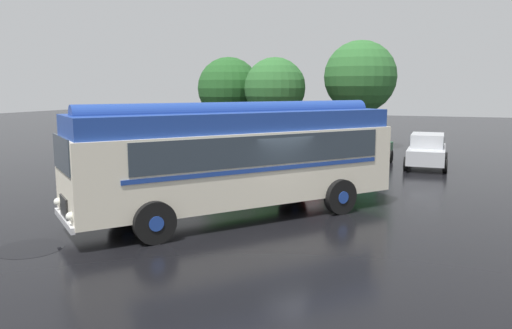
{
  "coord_description": "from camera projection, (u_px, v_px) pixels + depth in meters",
  "views": [
    {
      "loc": [
        4.81,
        -14.06,
        3.89
      ],
      "look_at": [
        -0.92,
        1.14,
        1.4
      ],
      "focal_mm": 35.0,
      "sensor_mm": 36.0,
      "label": 1
    }
  ],
  "objects": [
    {
      "name": "tree_centre",
      "position": [
        359.0,
        76.0,
        31.97
      ],
      "size": [
        4.63,
        4.63,
        6.93
      ],
      "color": "#4C3823",
      "rests_on": "ground"
    },
    {
      "name": "ground_plane",
      "position": [
        271.0,
        217.0,
        15.27
      ],
      "size": [
        120.0,
        120.0,
        0.0
      ],
      "primitive_type": "plane",
      "color": "black"
    },
    {
      "name": "tree_left_of_centre",
      "position": [
        277.0,
        87.0,
        32.42
      ],
      "size": [
        3.99,
        3.99,
        5.88
      ],
      "color": "#4C3823",
      "rests_on": "ground"
    },
    {
      "name": "tree_far_left",
      "position": [
        230.0,
        88.0,
        35.06
      ],
      "size": [
        4.35,
        4.35,
        6.05
      ],
      "color": "#4C3823",
      "rests_on": "ground"
    },
    {
      "name": "car_mid_right",
      "position": [
        368.0,
        148.0,
        25.63
      ],
      "size": [
        2.29,
        4.35,
        1.66
      ],
      "color": "#144C28",
      "rests_on": "ground"
    },
    {
      "name": "puddle_patch",
      "position": [
        30.0,
        248.0,
        12.23
      ],
      "size": [
        1.61,
        1.61,
        0.01
      ],
      "primitive_type": "cylinder",
      "color": "black",
      "rests_on": "ground"
    },
    {
      "name": "car_mid_left",
      "position": [
        313.0,
        146.0,
        26.63
      ],
      "size": [
        2.04,
        4.24,
        1.66
      ],
      "color": "maroon",
      "rests_on": "ground"
    },
    {
      "name": "car_near_left",
      "position": [
        272.0,
        142.0,
        28.27
      ],
      "size": [
        2.28,
        4.35,
        1.66
      ],
      "color": "black",
      "rests_on": "ground"
    },
    {
      "name": "vintage_bus",
      "position": [
        238.0,
        155.0,
        14.97
      ],
      "size": [
        8.25,
        9.37,
        3.49
      ],
      "color": "silver",
      "rests_on": "ground"
    },
    {
      "name": "car_far_right",
      "position": [
        427.0,
        150.0,
        24.63
      ],
      "size": [
        1.96,
        4.2,
        1.66
      ],
      "color": "#B7BABF",
      "rests_on": "ground"
    }
  ]
}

